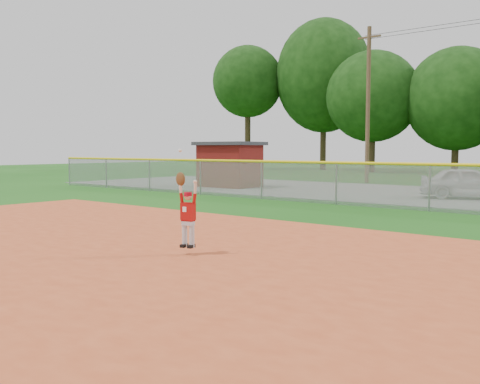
% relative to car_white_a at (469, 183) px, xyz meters
% --- Properties ---
extents(ground, '(120.00, 120.00, 0.00)m').
position_rel_car_white_a_xyz_m(ground, '(0.26, -15.06, -0.66)').
color(ground, '#184F12').
rests_on(ground, ground).
extents(clay_infield, '(24.00, 16.00, 0.04)m').
position_rel_car_white_a_xyz_m(clay_infield, '(0.26, -18.06, -0.64)').
color(clay_infield, '#BC4722').
rests_on(clay_infield, ground).
extents(car_white_a, '(3.99, 2.65, 1.26)m').
position_rel_car_white_a_xyz_m(car_white_a, '(0.00, 0.00, 0.00)').
color(car_white_a, silver).
rests_on(car_white_a, parking_strip).
extents(utility_shed, '(3.27, 2.60, 2.36)m').
position_rel_car_white_a_xyz_m(utility_shed, '(-11.66, -0.83, 0.54)').
color(utility_shed, '#560F0C').
rests_on(utility_shed, ground).
extents(outfield_fence, '(40.06, 0.10, 1.55)m').
position_rel_car_white_a_xyz_m(outfield_fence, '(0.26, -5.06, 0.22)').
color(outfield_fence, gray).
rests_on(outfield_fence, ground).
extents(ballplayer, '(0.46, 0.24, 1.81)m').
position_rel_car_white_a_xyz_m(ballplayer, '(-0.60, -15.04, 0.20)').
color(ballplayer, silver).
rests_on(ballplayer, ground).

